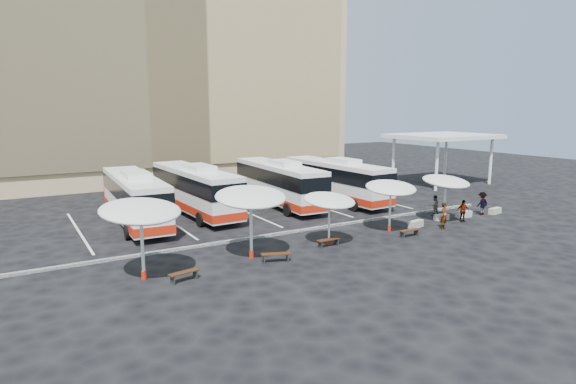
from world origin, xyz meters
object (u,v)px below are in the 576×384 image
sunshade_1 (251,197)px  conc_bench_3 (495,211)px  wood_bench_3 (409,231)px  conc_bench_1 (441,217)px  wood_bench_0 (184,274)px  passenger_0 (444,216)px  bus_3 (335,179)px  passenger_3 (482,203)px  sunshade_4 (446,182)px  passenger_1 (435,206)px  sunshade_0 (140,211)px  sunshade_3 (391,188)px  conc_bench_2 (464,214)px  conc_bench_0 (416,224)px  sunshade_2 (329,200)px  wood_bench_2 (329,241)px  bus_0 (135,197)px  wood_bench_1 (276,255)px  bus_1 (195,188)px  passenger_2 (463,211)px  bus_2 (279,182)px

sunshade_1 → conc_bench_3: size_ratio=3.71×
wood_bench_3 → conc_bench_1: bearing=22.0°
wood_bench_0 → passenger_0: (18.05, 0.60, 0.54)m
bus_3 → passenger_0: size_ratio=6.77×
passenger_3 → sunshade_4: bearing=3.3°
wood_bench_3 → passenger_1: size_ratio=0.94×
sunshade_0 → sunshade_1: bearing=3.1°
passenger_1 → passenger_3: size_ratio=0.90×
sunshade_3 → conc_bench_2: (7.51, 0.28, -2.65)m
conc_bench_0 → passenger_0: 1.91m
sunshade_2 → wood_bench_2: size_ratio=2.23×
wood_bench_0 → conc_bench_2: conc_bench_2 is taller
bus_0 → sunshade_3: (13.79, -10.51, 0.96)m
bus_0 → bus_3: 16.73m
wood_bench_1 → passenger_0: size_ratio=0.90×
sunshade_2 → conc_bench_1: size_ratio=2.95×
bus_0 → passenger_3: size_ratio=6.89×
sunshade_1 → conc_bench_0: sunshade_1 is taller
bus_0 → passenger_1: (19.79, -8.82, -1.15)m
bus_1 → conc_bench_3: (19.66, -11.65, -1.74)m
sunshade_0 → passenger_3: 25.60m
conc_bench_3 → passenger_3: (-1.18, 0.30, 0.65)m
conc_bench_0 → sunshade_1: bearing=-178.3°
wood_bench_0 → conc_bench_1: size_ratio=1.36×
sunshade_4 → sunshade_1: bearing=-177.9°
sunshade_2 → conc_bench_3: 16.00m
wood_bench_0 → wood_bench_1: (5.05, 0.25, 0.02)m
bus_3 → conc_bench_1: (2.49, -9.54, -1.73)m
bus_1 → conc_bench_2: bearing=-36.4°
sunshade_2 → wood_bench_3: size_ratio=2.26×
bus_3 → sunshade_4: (2.24, -9.97, 0.94)m
wood_bench_1 → conc_bench_3: wood_bench_1 is taller
passenger_2 → bus_0: bearing=171.1°
sunshade_0 → conc_bench_2: 23.83m
bus_1 → bus_2: (7.03, -0.48, -0.01)m
conc_bench_2 → bus_3: bearing=115.2°
sunshade_4 → conc_bench_0: size_ratio=2.70×
sunshade_1 → sunshade_4: size_ratio=1.31×
bus_0 → bus_2: (11.72, 0.53, 0.02)m
conc_bench_3 → passenger_1: (-4.55, 1.82, 0.55)m
conc_bench_2 → sunshade_4: bearing=-174.7°
bus_3 → passenger_3: 11.83m
sunshade_1 → passenger_0: (13.81, -0.88, -2.46)m
bus_3 → sunshade_0: (-19.01, -10.86, 1.36)m
wood_bench_0 → passenger_3: 24.00m
sunshade_3 → wood_bench_1: bearing=-169.5°
sunshade_1 → passenger_0: size_ratio=2.49×
conc_bench_1 → wood_bench_2: bearing=-173.1°
sunshade_1 → wood_bench_2: 5.72m
bus_0 → sunshade_2: bearing=-49.9°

